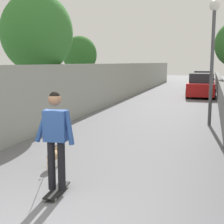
# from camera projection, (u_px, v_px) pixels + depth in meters

# --- Properties ---
(ground_plane) EXTENTS (80.00, 80.00, 0.00)m
(ground_plane) POSITION_uv_depth(u_px,v_px,m) (164.00, 105.00, 17.47)
(ground_plane) COLOR slate
(wall_left) EXTENTS (48.00, 0.30, 2.18)m
(wall_left) POSITION_uv_depth(u_px,v_px,m) (101.00, 86.00, 16.25)
(wall_left) COLOR #999E93
(wall_left) RESTS_ON ground
(fence_right) EXTENTS (48.00, 0.30, 1.21)m
(fence_right) POSITION_uv_depth(u_px,v_px,m) (223.00, 99.00, 14.66)
(fence_right) COLOR #4C4C4C
(fence_right) RESTS_ON ground
(tree_left_far) EXTENTS (2.64, 2.64, 4.78)m
(tree_left_far) POSITION_uv_depth(u_px,v_px,m) (37.00, 33.00, 11.93)
(tree_left_far) COLOR brown
(tree_left_far) RESTS_ON ground
(tree_left_distant) EXTENTS (1.83, 1.83, 3.64)m
(tree_left_distant) POSITION_uv_depth(u_px,v_px,m) (80.00, 55.00, 17.41)
(tree_left_distant) COLOR #473523
(tree_left_distant) RESTS_ON ground
(lamp_post) EXTENTS (0.36, 0.36, 4.35)m
(lamp_post) POSITION_uv_depth(u_px,v_px,m) (213.00, 41.00, 11.33)
(lamp_post) COLOR #4C4C51
(lamp_post) RESTS_ON ground
(skateboard) EXTENTS (0.81, 0.27, 0.08)m
(skateboard) POSITION_uv_depth(u_px,v_px,m) (57.00, 190.00, 5.62)
(skateboard) COLOR black
(skateboard) RESTS_ON ground
(person_skateboarder) EXTENTS (0.25, 0.71, 1.70)m
(person_skateboarder) POSITION_uv_depth(u_px,v_px,m) (56.00, 133.00, 5.47)
(person_skateboarder) COLOR black
(person_skateboarder) RESTS_ON skateboard
(dog) EXTENTS (1.62, 0.85, 1.06)m
(dog) POSITION_uv_depth(u_px,v_px,m) (54.00, 155.00, 7.02)
(dog) COLOR tan
(dog) RESTS_ON ground
(car_near) EXTENTS (4.15, 1.80, 1.54)m
(car_near) POSITION_uv_depth(u_px,v_px,m) (201.00, 86.00, 21.42)
(car_near) COLOR #B71414
(car_near) RESTS_ON ground
(car_far) EXTENTS (3.85, 1.80, 1.54)m
(car_far) POSITION_uv_depth(u_px,v_px,m) (204.00, 81.00, 27.11)
(car_far) COLOR black
(car_far) RESTS_ON ground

